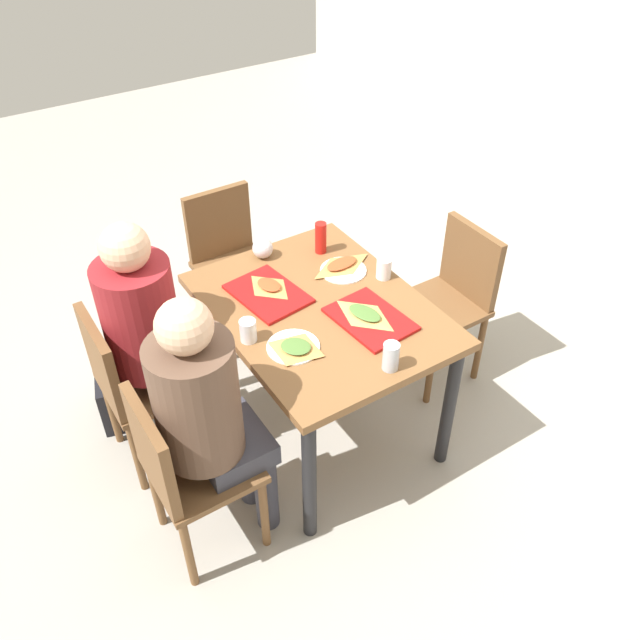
% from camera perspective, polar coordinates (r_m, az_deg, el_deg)
% --- Properties ---
extents(ground_plane, '(10.00, 10.00, 0.02)m').
position_cam_1_polar(ground_plane, '(3.47, -0.00, -8.99)').
color(ground_plane, '#9E998E').
extents(main_table, '(1.13, 0.87, 0.77)m').
position_cam_1_polar(main_table, '(2.99, -0.00, -0.36)').
color(main_table, brown).
rests_on(main_table, ground_plane).
extents(chair_near_left, '(0.40, 0.40, 0.87)m').
position_cam_1_polar(chair_near_left, '(3.07, -15.98, -5.03)').
color(chair_near_left, brown).
rests_on(chair_near_left, ground_plane).
extents(chair_near_right, '(0.40, 0.40, 0.87)m').
position_cam_1_polar(chair_near_right, '(2.69, -11.80, -12.27)').
color(chair_near_right, brown).
rests_on(chair_near_right, ground_plane).
extents(chair_far_side, '(0.40, 0.40, 0.87)m').
position_cam_1_polar(chair_far_side, '(3.51, 11.34, 2.31)').
color(chair_far_side, brown).
rests_on(chair_far_side, ground_plane).
extents(chair_left_end, '(0.40, 0.40, 0.87)m').
position_cam_1_polar(chair_left_end, '(3.76, -7.85, 5.61)').
color(chair_left_end, brown).
rests_on(chair_left_end, ground_plane).
extents(person_in_red, '(0.32, 0.42, 1.28)m').
position_cam_1_polar(person_in_red, '(2.93, -14.29, -0.60)').
color(person_in_red, '#383842').
rests_on(person_in_red, ground_plane).
extents(person_in_brown_jacket, '(0.32, 0.42, 1.28)m').
position_cam_1_polar(person_in_brown_jacket, '(2.53, -9.61, -7.55)').
color(person_in_brown_jacket, '#383842').
rests_on(person_in_brown_jacket, ground_plane).
extents(tray_red_near, '(0.39, 0.31, 0.02)m').
position_cam_1_polar(tray_red_near, '(3.00, -4.49, 2.27)').
color(tray_red_near, '#B21414').
rests_on(tray_red_near, main_table).
extents(tray_red_far, '(0.38, 0.29, 0.02)m').
position_cam_1_polar(tray_red_far, '(2.86, 4.34, 0.09)').
color(tray_red_far, '#B21414').
rests_on(tray_red_far, main_table).
extents(paper_plate_center, '(0.22, 0.22, 0.01)m').
position_cam_1_polar(paper_plate_center, '(3.15, 2.01, 4.28)').
color(paper_plate_center, white).
rests_on(paper_plate_center, main_table).
extents(paper_plate_near_edge, '(0.22, 0.22, 0.01)m').
position_cam_1_polar(paper_plate_near_edge, '(2.72, -2.32, -2.32)').
color(paper_plate_near_edge, white).
rests_on(paper_plate_near_edge, main_table).
extents(pizza_slice_a, '(0.20, 0.16, 0.02)m').
position_cam_1_polar(pizza_slice_a, '(3.02, -4.40, 2.94)').
color(pizza_slice_a, '#C68C47').
rests_on(pizza_slice_a, tray_red_near).
extents(pizza_slice_b, '(0.25, 0.18, 0.02)m').
position_cam_1_polar(pizza_slice_b, '(2.86, 3.86, 0.52)').
color(pizza_slice_b, tan).
rests_on(pizza_slice_b, tray_red_far).
extents(pizza_slice_c, '(0.15, 0.25, 0.02)m').
position_cam_1_polar(pizza_slice_c, '(3.16, 1.88, 4.78)').
color(pizza_slice_c, '#C68C47').
rests_on(pizza_slice_c, paper_plate_center).
extents(pizza_slice_d, '(0.23, 0.23, 0.02)m').
position_cam_1_polar(pizza_slice_d, '(2.70, -2.09, -2.38)').
color(pizza_slice_d, '#C68C47').
rests_on(pizza_slice_d, paper_plate_near_edge).
extents(plastic_cup_a, '(0.07, 0.07, 0.10)m').
position_cam_1_polar(plastic_cup_a, '(3.09, 5.50, 4.45)').
color(plastic_cup_a, white).
rests_on(plastic_cup_a, main_table).
extents(plastic_cup_b, '(0.07, 0.07, 0.10)m').
position_cam_1_polar(plastic_cup_b, '(2.74, -6.20, -0.92)').
color(plastic_cup_b, white).
rests_on(plastic_cup_b, main_table).
extents(soda_can, '(0.07, 0.07, 0.12)m').
position_cam_1_polar(soda_can, '(2.61, 6.11, -3.13)').
color(soda_can, '#B7BCC6').
rests_on(soda_can, main_table).
extents(condiment_bottle, '(0.06, 0.06, 0.16)m').
position_cam_1_polar(condiment_bottle, '(3.24, 0.06, 7.07)').
color(condiment_bottle, red).
rests_on(condiment_bottle, main_table).
extents(foil_bundle, '(0.10, 0.10, 0.10)m').
position_cam_1_polar(foil_bundle, '(3.23, -4.95, 6.16)').
color(foil_bundle, silver).
rests_on(foil_bundle, main_table).
extents(handbag, '(0.35, 0.24, 0.28)m').
position_cam_1_polar(handbag, '(3.57, -17.11, -6.02)').
color(handbag, black).
rests_on(handbag, ground_plane).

